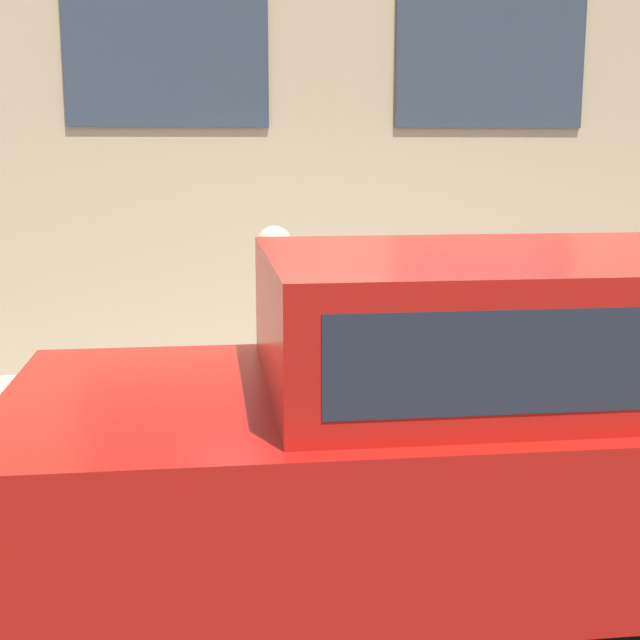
# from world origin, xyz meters

# --- Properties ---
(ground_plane) EXTENTS (80.00, 80.00, 0.00)m
(ground_plane) POSITION_xyz_m (0.00, 0.00, 0.00)
(ground_plane) COLOR #38383A
(sidewalk) EXTENTS (2.84, 60.00, 0.15)m
(sidewalk) POSITION_xyz_m (1.42, 0.00, 0.08)
(sidewalk) COLOR gray
(sidewalk) RESTS_ON ground_plane
(fire_hydrant) EXTENTS (0.37, 0.48, 0.86)m
(fire_hydrant) POSITION_xyz_m (0.45, 0.12, 0.60)
(fire_hydrant) COLOR gold
(fire_hydrant) RESTS_ON sidewalk
(person) EXTENTS (0.36, 0.24, 1.47)m
(person) POSITION_xyz_m (0.64, 0.69, 1.04)
(person) COLOR navy
(person) RESTS_ON sidewalk
(parked_truck_red_near) EXTENTS (1.84, 5.20, 1.68)m
(parked_truck_red_near) POSITION_xyz_m (-1.38, -0.66, 0.98)
(parked_truck_red_near) COLOR black
(parked_truck_red_near) RESTS_ON ground_plane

